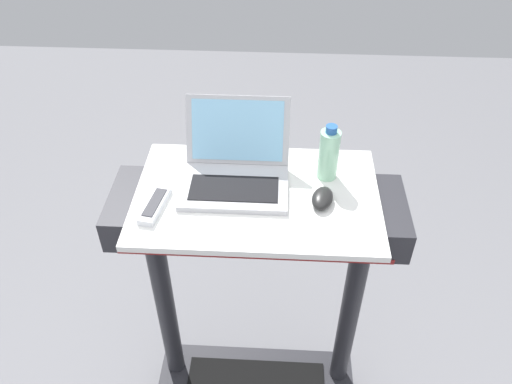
{
  "coord_description": "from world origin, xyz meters",
  "views": [
    {
      "loc": [
        0.06,
        -0.46,
        2.13
      ],
      "look_at": [
        0.0,
        0.65,
        1.18
      ],
      "focal_mm": 36.22,
      "sensor_mm": 36.0,
      "label": 1
    }
  ],
  "objects_px": {
    "laptop": "(236,168)",
    "tv_remote": "(155,205)",
    "computer_mouse": "(322,198)",
    "water_bottle": "(329,154)"
  },
  "relations": [
    {
      "from": "laptop",
      "to": "tv_remote",
      "type": "relative_size",
      "value": 1.93
    },
    {
      "from": "laptop",
      "to": "tv_remote",
      "type": "xyz_separation_m",
      "value": [
        -0.22,
        -0.14,
        -0.03
      ]
    },
    {
      "from": "water_bottle",
      "to": "tv_remote",
      "type": "distance_m",
      "value": 0.53
    },
    {
      "from": "tv_remote",
      "to": "computer_mouse",
      "type": "bearing_deg",
      "value": 5.79
    },
    {
      "from": "laptop",
      "to": "computer_mouse",
      "type": "distance_m",
      "value": 0.28
    },
    {
      "from": "laptop",
      "to": "water_bottle",
      "type": "xyz_separation_m",
      "value": [
        0.28,
        0.04,
        0.04
      ]
    },
    {
      "from": "computer_mouse",
      "to": "water_bottle",
      "type": "distance_m",
      "value": 0.14
    },
    {
      "from": "computer_mouse",
      "to": "tv_remote",
      "type": "relative_size",
      "value": 0.6
    },
    {
      "from": "computer_mouse",
      "to": "water_bottle",
      "type": "xyz_separation_m",
      "value": [
        0.02,
        0.13,
        0.07
      ]
    },
    {
      "from": "laptop",
      "to": "water_bottle",
      "type": "bearing_deg",
      "value": 9.86
    }
  ]
}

